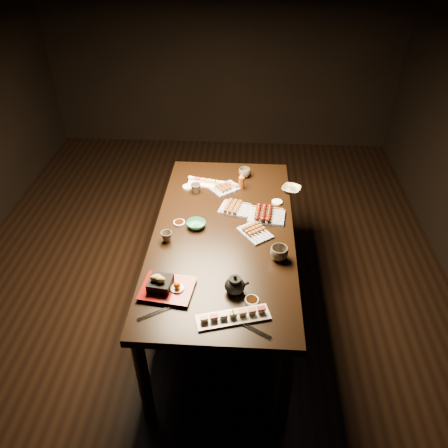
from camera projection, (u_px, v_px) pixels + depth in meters
The scene contains 23 objects.
ground at pixel (202, 282), 3.51m from camera, with size 5.00×5.00×0.00m, color black.
dining_table at pixel (224, 274), 3.04m from camera, with size 0.90×1.80×0.75m, color black.
sushi_platter_near at pixel (233, 315), 2.22m from camera, with size 0.38×0.11×0.05m, color white, non-canonical shape.
sushi_platter_far at pixel (213, 183), 3.25m from camera, with size 0.37×0.10×0.05m, color white, non-canonical shape.
yakitori_plate_center at pixel (235, 207), 2.99m from camera, with size 0.21×0.15×0.05m, color #828EB6, non-canonical shape.
yakitori_plate_right at pixel (255, 230), 2.77m from camera, with size 0.21×0.15×0.05m, color #828EB6, non-canonical shape.
yakitori_plate_left at pixel (225, 186), 3.20m from camera, with size 0.20×0.14×0.05m, color #828EB6, non-canonical shape.
tsukune_plate at pixel (267, 214), 2.91m from camera, with size 0.24×0.17×0.06m, color #828EB6, non-canonical shape.
edamame_bowl_green at pixel (196, 225), 2.84m from camera, with size 0.12×0.12×0.04m, color #2D8C74.
edamame_bowl_cream at pixel (291, 189), 3.18m from camera, with size 0.13×0.13×0.03m, color #C0B39D.
tempura_tray at pixel (167, 284), 2.36m from camera, with size 0.28×0.23×0.10m, color black, non-canonical shape.
teacup_near_left at pixel (167, 237), 2.71m from camera, with size 0.07×0.07×0.07m, color #50463D.
teacup_mid_right at pixel (279, 253), 2.57m from camera, with size 0.11×0.11×0.08m, color #50463D.
teacup_far_left at pixel (196, 188), 3.16m from camera, with size 0.07×0.07×0.07m, color #50463D.
teacup_far_right at pixel (245, 173), 3.34m from camera, with size 0.09×0.09×0.07m, color #50463D.
teapot at pixel (235, 284), 2.35m from camera, with size 0.13×0.13×0.11m, color black, non-canonical shape.
condiment_bottle at pixel (242, 181), 3.18m from camera, with size 0.04×0.04×0.13m, color #6D2E0E.
sauce_dish_west at pixel (179, 223), 2.87m from camera, with size 0.08×0.08×0.01m, color white.
sauce_dish_east at pixel (277, 202), 3.07m from camera, with size 0.07×0.07×0.01m, color white.
sauce_dish_se at pixel (252, 300), 2.32m from camera, with size 0.08×0.08×0.01m, color white.
sauce_dish_nw at pixel (188, 187), 3.23m from camera, with size 0.08×0.08×0.01m, color white.
chopsticks_near at pixel (157, 312), 2.26m from camera, with size 0.22×0.02×0.01m, color black, non-canonical shape.
chopsticks_se at pixel (250, 327), 2.18m from camera, with size 0.24×0.02×0.01m, color black, non-canonical shape.
Camera 1 is at (0.33, -2.51, 2.47)m, focal length 35.00 mm.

